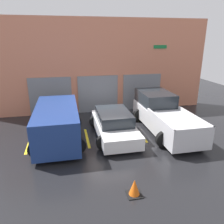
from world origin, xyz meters
TOP-DOWN VIEW (x-y plane):
  - ground_plane at (0.00, 0.00)m, footprint 28.00×28.00m
  - shophouse_building at (-0.01, 3.29)m, footprint 14.39×0.68m
  - pickup_truck at (2.74, -0.69)m, footprint 2.38×5.39m
  - sedan_white at (0.00, -1.00)m, footprint 2.20×4.21m
  - sedan_side at (-2.74, -1.03)m, footprint 2.40×4.46m
  - parking_stripe_far_left at (-4.10, -1.03)m, footprint 0.12×2.20m
  - parking_stripe_left at (-1.37, -1.03)m, footprint 0.12×2.20m
  - parking_stripe_centre at (1.37, -1.03)m, footprint 0.12×2.20m
  - parking_stripe_right at (4.10, -1.03)m, footprint 0.12×2.20m
  - traffic_cone at (-0.33, -5.48)m, footprint 0.47×0.47m

SIDE VIEW (x-z plane):
  - ground_plane at x=0.00m, z-range 0.00..0.00m
  - parking_stripe_far_left at x=-4.10m, z-range 0.00..0.01m
  - parking_stripe_left at x=-1.37m, z-range 0.00..0.01m
  - parking_stripe_centre at x=1.37m, z-range 0.00..0.01m
  - parking_stripe_right at x=4.10m, z-range 0.00..0.01m
  - traffic_cone at x=-0.33m, z-range -0.02..0.53m
  - sedan_white at x=0.00m, z-range -0.04..1.24m
  - pickup_truck at x=2.74m, z-range -0.07..1.73m
  - sedan_side at x=-2.74m, z-range 0.07..1.76m
  - shophouse_building at x=-0.01m, z-range -0.05..5.87m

